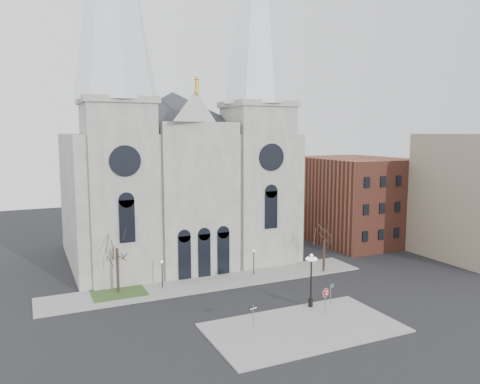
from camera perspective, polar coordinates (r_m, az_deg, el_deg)
name	(u,v)px	position (r m, az deg, el deg)	size (l,w,h in m)	color
ground	(251,315)	(48.69, 1.39, -14.74)	(160.00, 160.00, 0.00)	black
sidewalk_near	(303,328)	(46.01, 7.74, -16.07)	(18.00, 10.00, 0.14)	gray
sidewalk_far	(212,282)	(58.13, -3.49, -10.94)	(40.00, 6.00, 0.14)	gray
grass_patch	(118,293)	(56.26, -14.60, -11.78)	(6.00, 5.00, 0.18)	#334D21
cathedral	(180,130)	(66.38, -7.37, 7.45)	(33.00, 26.66, 54.00)	gray
bg_building_brick	(354,199)	(80.77, 13.72, -0.89)	(14.00, 18.00, 14.00)	brown
bg_building_tan	(470,197)	(74.85, 26.26, -0.54)	(10.00, 14.00, 18.00)	gray
tree_left	(117,246)	(54.72, -14.79, -6.34)	(3.20, 3.20, 7.50)	#2D2419
tree_right	(324,239)	(62.12, 10.23, -5.63)	(3.20, 3.20, 6.00)	#2D2419
ped_lamp_left	(162,269)	(56.13, -9.49, -9.28)	(0.32, 0.32, 3.26)	black
ped_lamp_right	(254,258)	(60.24, 1.69, -8.02)	(0.32, 0.32, 3.26)	black
stop_sign	(325,295)	(48.81, 10.38, -12.29)	(0.95, 0.12, 2.63)	slate
globe_lamp	(311,274)	(49.74, 8.67, -9.80)	(1.49, 1.49, 5.68)	black
one_way_sign	(253,313)	(44.68, 1.62, -14.53)	(0.96, 0.32, 2.25)	slate
street_name_sign	(331,292)	(51.82, 11.02, -11.84)	(0.62, 0.31, 2.10)	slate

